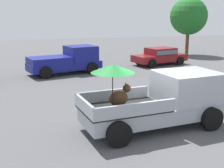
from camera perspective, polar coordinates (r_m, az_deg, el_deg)
name	(u,v)px	position (r m, az deg, el deg)	size (l,w,h in m)	color
ground_plane	(153,127)	(10.86, 7.70, -8.13)	(80.00, 80.00, 0.00)	#4C4C4F
pickup_truck_main	(163,99)	(10.75, 9.65, -2.86)	(5.25, 2.78, 2.35)	black
pickup_truck_red	(67,60)	(20.39, -8.47, 4.44)	(5.10, 3.12, 1.80)	black
parked_sedan_near	(160,55)	(23.96, 9.09, 5.39)	(4.60, 2.75, 1.33)	black
tree_by_lot	(189,16)	(30.12, 14.34, 12.35)	(3.53, 3.53, 5.47)	brown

